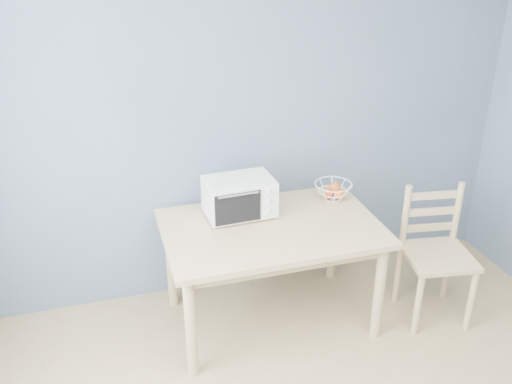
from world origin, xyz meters
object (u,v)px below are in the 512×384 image
object	(u,v)px
dining_table	(271,239)
toaster_oven	(237,197)
dining_chair	(435,255)
fruit_basket	(333,190)

from	to	relation	value
dining_table	toaster_oven	size ratio (longest dim) A/B	3.04
dining_table	dining_chair	world-z (taller)	dining_chair
dining_chair	toaster_oven	bearing A→B (deg)	170.74
fruit_basket	dining_table	bearing A→B (deg)	-155.52
dining_table	dining_chair	xyz separation A→B (m)	(1.11, -0.23, -0.19)
dining_table	dining_chair	size ratio (longest dim) A/B	1.50
toaster_oven	dining_chair	xyz separation A→B (m)	(1.29, -0.42, -0.43)
dining_table	toaster_oven	xyz separation A→B (m)	(-0.18, 0.20, 0.24)
fruit_basket	dining_chair	world-z (taller)	dining_chair
toaster_oven	fruit_basket	world-z (taller)	toaster_oven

